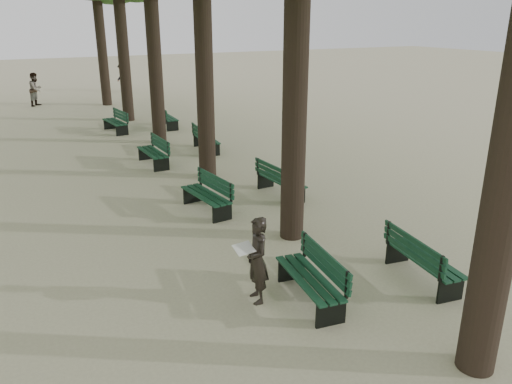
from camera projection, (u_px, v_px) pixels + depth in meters
name	position (u px, v px, depth m)	size (l,w,h in m)	color
ground	(308.00, 322.00, 8.09)	(120.00, 120.00, 0.00)	#BCB68E
bench_left_0	(309.00, 287.00, 8.60)	(0.80, 1.86, 0.92)	black
bench_left_1	(206.00, 201.00, 12.59)	(0.78, 1.85, 0.92)	black
bench_left_2	(153.00, 157.00, 16.54)	(0.65, 1.82, 0.92)	black
bench_left_3	(116.00, 126.00, 21.28)	(0.78, 1.85, 0.92)	black
bench_right_0	(423.00, 267.00, 9.28)	(0.81, 1.86, 0.92)	black
bench_right_1	(281.00, 186.00, 13.72)	(0.67, 1.83, 0.92)	black
bench_right_2	(206.00, 144.00, 18.30)	(0.72, 1.84, 0.92)	black
bench_right_3	(167.00, 121.00, 22.19)	(0.62, 1.81, 0.92)	black
man_with_map	(257.00, 260.00, 8.46)	(0.63, 0.66, 1.55)	black
pedestrian_a	(36.00, 89.00, 27.42)	(0.88, 0.36, 1.80)	#262628
pedestrian_b	(123.00, 77.00, 32.99)	(1.17, 0.36, 1.81)	#262628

